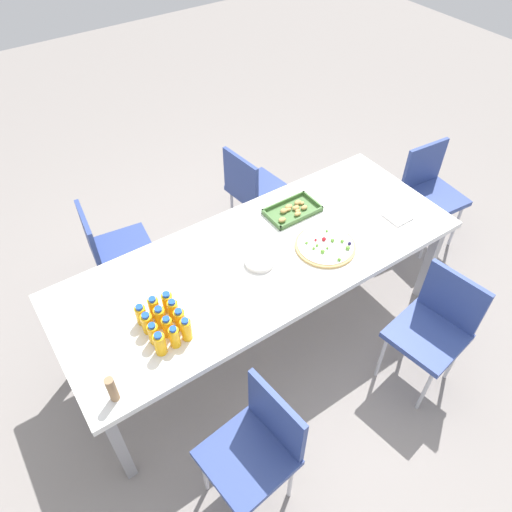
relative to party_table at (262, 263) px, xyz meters
The scene contains 24 objects.
ground_plane 0.69m from the party_table, ahead, with size 12.00×12.00×0.00m, color gray.
party_table is the anchor object (origin of this frame).
chair_near_left 1.07m from the party_table, 125.78° to the right, with size 0.44×0.44×0.83m.
chair_far_left 1.09m from the party_table, 128.40° to the left, with size 0.45×0.45×0.83m.
chair_end 1.67m from the party_table, ahead, with size 0.43×0.43×0.83m.
chair_near_right 1.10m from the party_table, 52.01° to the right, with size 0.46×0.46×0.83m.
chair_far_right 1.01m from the party_table, 59.18° to the left, with size 0.44×0.44×0.83m.
juice_bottle_0 0.86m from the party_table, 161.32° to the right, with size 0.06×0.06×0.15m.
juice_bottle_1 0.79m from the party_table, 159.26° to the right, with size 0.05×0.05×0.14m.
juice_bottle_2 0.72m from the party_table, 157.59° to the right, with size 0.06×0.06×0.15m.
juice_bottle_3 0.84m from the party_table, 166.33° to the right, with size 0.06×0.06×0.14m.
juice_bottle_4 0.76m from the party_table, 164.67° to the right, with size 0.06×0.06×0.14m.
juice_bottle_5 0.69m from the party_table, 163.62° to the right, with size 0.06×0.06×0.14m.
juice_bottle_6 0.82m from the party_table, behind, with size 0.06×0.06×0.13m.
juice_bottle_7 0.75m from the party_table, behind, with size 0.06×0.06×0.14m.
juice_bottle_8 0.68m from the party_table, 169.54° to the right, with size 0.06×0.06×0.14m.
juice_bottle_9 0.81m from the party_table, behind, with size 0.06×0.06×0.13m.
juice_bottle_10 0.74m from the party_table, behind, with size 0.06×0.06×0.14m.
juice_bottle_11 0.66m from the party_table, behind, with size 0.06×0.06×0.13m.
fruit_pizza 0.41m from the party_table, 23.02° to the right, with size 0.38×0.38×0.05m.
snack_tray 0.47m from the party_table, 29.03° to the left, with size 0.36×0.21×0.04m.
plate_stack 0.09m from the party_table, 137.42° to the right, with size 0.18×0.18×0.03m.
napkin_stack 0.97m from the party_table, 12.44° to the right, with size 0.15×0.15×0.01m, color white.
cardboard_tube 1.17m from the party_table, 160.91° to the right, with size 0.04×0.04×0.16m, color #9E7A56.
Camera 1 is at (-1.19, -1.69, 2.84)m, focal length 34.12 mm.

